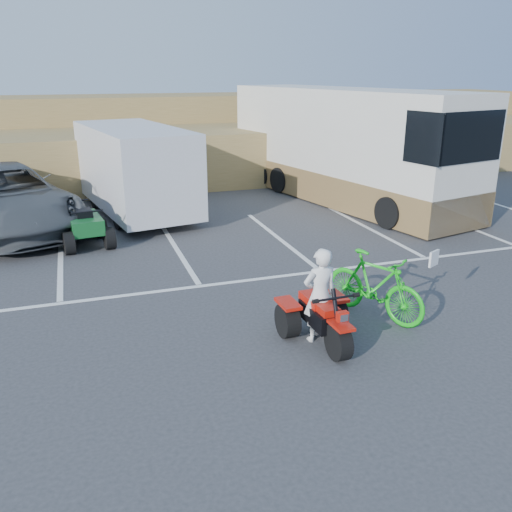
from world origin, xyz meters
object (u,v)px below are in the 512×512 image
object	(u,v)px
grey_pickup	(3,199)
quad_atv_green	(87,245)
rider	(320,295)
red_trike_atv	(322,343)
green_dirt_bike	(375,286)
cargo_trailer	(135,168)
rv_motorhome	(343,153)
quad_atv_blue	(70,234)

from	to	relation	value
grey_pickup	quad_atv_green	xyz separation A→B (m)	(2.01, -2.15, -0.88)
rider	grey_pickup	xyz separation A→B (m)	(-5.41, 8.55, 0.09)
red_trike_atv	green_dirt_bike	distance (m)	1.55
green_dirt_bike	cargo_trailer	bearing A→B (deg)	83.23
grey_pickup	rv_motorhome	distance (m)	10.45
red_trike_atv	quad_atv_blue	distance (m)	8.57
quad_atv_blue	green_dirt_bike	bearing A→B (deg)	-72.14
cargo_trailer	quad_atv_green	world-z (taller)	cargo_trailer
rider	cargo_trailer	world-z (taller)	cargo_trailer
quad_atv_blue	quad_atv_green	xyz separation A→B (m)	(0.39, -1.14, 0.00)
rv_motorhome	quad_atv_blue	world-z (taller)	rv_motorhome
rider	cargo_trailer	distance (m)	9.37
grey_pickup	quad_atv_blue	size ratio (longest dim) A/B	3.93
red_trike_atv	rider	bearing A→B (deg)	90.00
quad_atv_blue	red_trike_atv	bearing A→B (deg)	-81.62
quad_atv_blue	cargo_trailer	bearing A→B (deg)	21.68
grey_pickup	rv_motorhome	xyz separation A→B (m)	(10.42, 0.44, 0.67)
red_trike_atv	cargo_trailer	bearing A→B (deg)	99.39
green_dirt_bike	rv_motorhome	size ratio (longest dim) A/B	0.19
rider	green_dirt_bike	distance (m)	1.39
red_trike_atv	rv_motorhome	world-z (taller)	rv_motorhome
grey_pickup	cargo_trailer	xyz separation A→B (m)	(3.62, 0.63, 0.53)
green_dirt_bike	red_trike_atv	bearing A→B (deg)	-179.99
red_trike_atv	quad_atv_green	xyz separation A→B (m)	(-3.40, 6.55, 0.00)
rider	grey_pickup	size ratio (longest dim) A/B	0.25
cargo_trailer	rider	bearing A→B (deg)	-89.15
cargo_trailer	rv_motorhome	distance (m)	6.80
quad_atv_green	red_trike_atv	bearing A→B (deg)	-69.80
green_dirt_bike	quad_atv_green	distance (m)	7.57
red_trike_atv	grey_pickup	size ratio (longest dim) A/B	0.24
quad_atv_green	rider	bearing A→B (deg)	-69.28
grey_pickup	quad_atv_blue	world-z (taller)	grey_pickup
grey_pickup	rv_motorhome	bearing A→B (deg)	-16.30
grey_pickup	quad_atv_blue	bearing A→B (deg)	-50.42
rider	red_trike_atv	bearing A→B (deg)	90.00
rider	grey_pickup	distance (m)	10.11
green_dirt_bike	cargo_trailer	size ratio (longest dim) A/B	0.34
rv_motorhome	quad_atv_blue	size ratio (longest dim) A/B	6.35
grey_pickup	quad_atv_blue	xyz separation A→B (m)	(1.63, -1.00, -0.88)
green_dirt_bike	quad_atv_blue	size ratio (longest dim) A/B	1.23
grey_pickup	quad_atv_green	size ratio (longest dim) A/B	3.99
red_trike_atv	quad_atv_green	world-z (taller)	quad_atv_green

